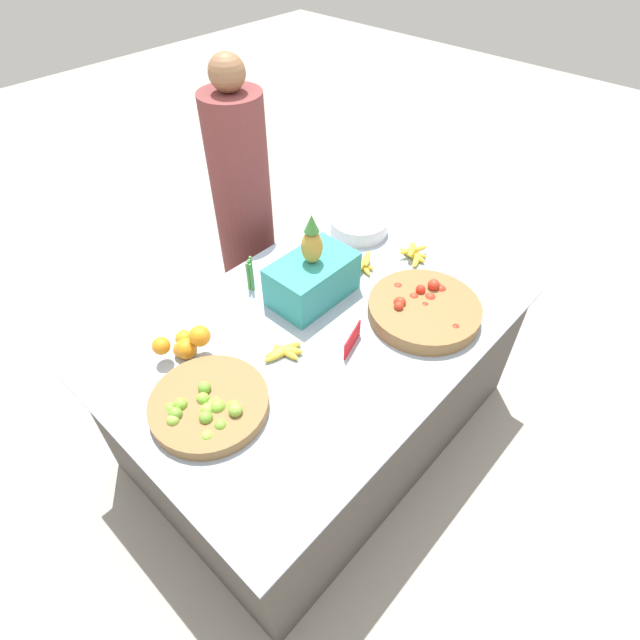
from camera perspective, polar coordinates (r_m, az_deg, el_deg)
name	(u,v)px	position (r m, az deg, el deg)	size (l,w,h in m)	color
ground_plane	(320,423)	(2.61, 0.00, -11.74)	(12.00, 12.00, 0.00)	#A39E93
market_table	(320,381)	(2.33, 0.00, -6.97)	(1.72, 1.15, 0.69)	#4C4742
lime_bowl	(209,405)	(1.83, -12.60, -9.47)	(0.42, 0.42, 0.09)	olive
tomato_basket	(424,309)	(2.15, 11.77, 1.23)	(0.47, 0.47, 0.11)	olive
orange_pile	(185,344)	(2.00, -15.16, -2.65)	(0.20, 0.17, 0.14)	orange
metal_bowl	(359,225)	(2.61, 4.46, 10.74)	(0.29, 0.29, 0.08)	silver
price_sign	(352,340)	(1.98, 3.71, -2.25)	(0.15, 0.05, 0.08)	red
produce_crate	(312,276)	(2.15, -0.88, 5.00)	(0.38, 0.23, 0.42)	teal
veg_bundle	(250,274)	(2.25, -7.97, 5.22)	(0.05, 0.05, 0.15)	#428438
banana_bunch_front_left	(414,254)	(2.47, 10.65, 7.48)	(0.17, 0.16, 0.06)	gold
banana_bunch_middle_right	(284,351)	(1.97, -4.10, -3.58)	(0.17, 0.13, 0.03)	gold
banana_bunch_front_center	(362,264)	(2.37, 4.80, 6.42)	(0.18, 0.15, 0.05)	gold
vendor_person	(245,217)	(2.76, -8.62, 11.61)	(0.30, 0.30, 1.51)	brown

